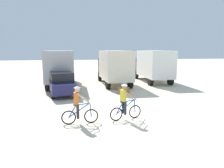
{
  "coord_description": "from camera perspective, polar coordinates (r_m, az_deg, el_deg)",
  "views": [
    {
      "loc": [
        -3.02,
        -10.6,
        3.46
      ],
      "look_at": [
        -0.53,
        3.35,
        1.1
      ],
      "focal_mm": 33.4,
      "sensor_mm": 36.0,
      "label": 1
    }
  ],
  "objects": [
    {
      "name": "ground_plane",
      "position": [
        11.56,
        5.57,
        -8.01
      ],
      "size": [
        120.0,
        120.0,
        0.0
      ],
      "primitive_type": "plane",
      "color": "beige"
    },
    {
      "name": "cyclist_cowboy_hat",
      "position": [
        10.31,
        3.55,
        -5.25
      ],
      "size": [
        1.69,
        0.61,
        1.82
      ],
      "color": "black",
      "rests_on": "ground"
    },
    {
      "name": "box_truck_white_box",
      "position": [
        22.71,
        11.08,
        5.27
      ],
      "size": [
        2.47,
        6.78,
        3.35
      ],
      "color": "white",
      "rests_on": "ground"
    },
    {
      "name": "sedan_parked",
      "position": [
        16.48,
        -13.61,
        0.18
      ],
      "size": [
        2.44,
        4.44,
        1.76
      ],
      "color": "#1E1E4C",
      "rests_on": "ground"
    },
    {
      "name": "cyclist_orange_shirt",
      "position": [
        9.84,
        -9.15,
        -6.07
      ],
      "size": [
        1.73,
        0.52,
        1.82
      ],
      "color": "black",
      "rests_on": "ground"
    },
    {
      "name": "supply_crate",
      "position": [
        16.46,
        3.28,
        -1.8
      ],
      "size": [
        0.89,
        0.89,
        0.51
      ],
      "primitive_type": "cube",
      "rotation": [
        0.0,
        0.0,
        0.63
      ],
      "color": "olive",
      "rests_on": "ground"
    },
    {
      "name": "box_truck_grey_hauler",
      "position": [
        20.3,
        -13.78,
        4.69
      ],
      "size": [
        2.45,
        6.77,
        3.35
      ],
      "color": "#9E9EA3",
      "rests_on": "ground"
    },
    {
      "name": "box_truck_cream_rv",
      "position": [
        20.54,
        0.52,
        5.02
      ],
      "size": [
        2.53,
        6.8,
        3.35
      ],
      "color": "beige",
      "rests_on": "ground"
    }
  ]
}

